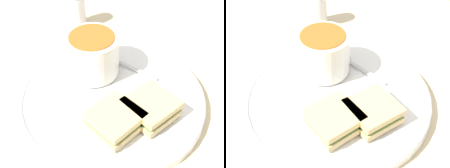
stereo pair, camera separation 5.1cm
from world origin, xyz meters
The scene contains 7 objects.
ground_plane centered at (0.00, 0.00, 0.00)m, with size 2.40×2.40×0.00m, color beige.
plate centered at (0.00, 0.00, 0.01)m, with size 0.31×0.31×0.02m.
soup_bowl centered at (0.03, 0.06, 0.06)m, with size 0.09×0.09×0.07m.
spoon centered at (0.08, 0.04, 0.03)m, with size 0.03×0.12×0.01m.
sandwich_half_near centered at (-0.06, -0.04, 0.04)m, with size 0.09×0.09×0.03m.
sandwich_half_far centered at (-0.01, -0.07, 0.04)m, with size 0.09×0.09×0.03m.
salt_shaker centered at (0.17, 0.18, 0.04)m, with size 0.04×0.04×0.08m.
Camera 2 is at (-0.29, -0.22, 0.39)m, focal length 50.00 mm.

